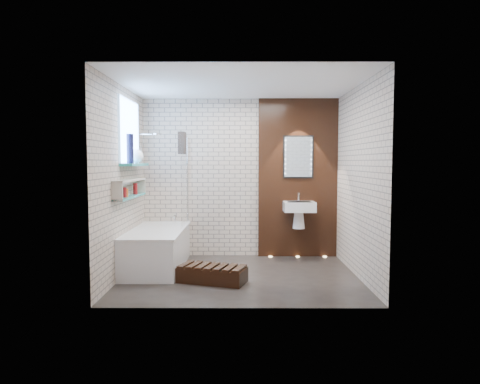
{
  "coord_description": "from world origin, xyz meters",
  "views": [
    {
      "loc": [
        0.02,
        -5.81,
        1.57
      ],
      "look_at": [
        0.0,
        0.15,
        1.15
      ],
      "focal_mm": 32.16,
      "sensor_mm": 36.0,
      "label": 1
    }
  ],
  "objects_px": {
    "bath_screen": "(185,180)",
    "walnut_step": "(212,275)",
    "bathtub": "(157,248)",
    "led_mirror": "(298,157)",
    "washbasin": "(299,210)"
  },
  "relations": [
    {
      "from": "washbasin",
      "to": "led_mirror",
      "type": "relative_size",
      "value": 0.83
    },
    {
      "from": "washbasin",
      "to": "walnut_step",
      "type": "bearing_deg",
      "value": -133.69
    },
    {
      "from": "bath_screen",
      "to": "washbasin",
      "type": "height_order",
      "value": "bath_screen"
    },
    {
      "from": "bath_screen",
      "to": "walnut_step",
      "type": "distance_m",
      "value": 1.75
    },
    {
      "from": "bathtub",
      "to": "led_mirror",
      "type": "distance_m",
      "value": 2.68
    },
    {
      "from": "led_mirror",
      "to": "walnut_step",
      "type": "height_order",
      "value": "led_mirror"
    },
    {
      "from": "bathtub",
      "to": "bath_screen",
      "type": "xyz_separation_m",
      "value": [
        0.35,
        0.44,
        0.99
      ]
    },
    {
      "from": "led_mirror",
      "to": "walnut_step",
      "type": "xyz_separation_m",
      "value": [
        -1.31,
        -1.53,
        -1.55
      ]
    },
    {
      "from": "bathtub",
      "to": "walnut_step",
      "type": "bearing_deg",
      "value": -41.02
    },
    {
      "from": "bath_screen",
      "to": "bathtub",
      "type": "bearing_deg",
      "value": -128.9
    },
    {
      "from": "walnut_step",
      "to": "led_mirror",
      "type": "bearing_deg",
      "value": 49.42
    },
    {
      "from": "washbasin",
      "to": "walnut_step",
      "type": "relative_size",
      "value": 0.66
    },
    {
      "from": "bath_screen",
      "to": "walnut_step",
      "type": "xyz_separation_m",
      "value": [
        0.51,
        -1.19,
        -1.18
      ]
    },
    {
      "from": "bathtub",
      "to": "bath_screen",
      "type": "relative_size",
      "value": 1.24
    },
    {
      "from": "washbasin",
      "to": "led_mirror",
      "type": "distance_m",
      "value": 0.88
    }
  ]
}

